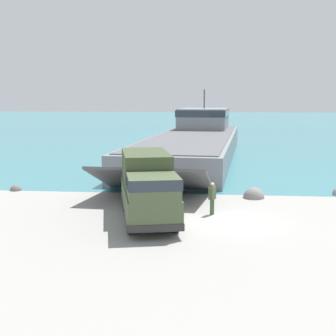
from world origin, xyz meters
name	(u,v)px	position (x,y,z in m)	size (l,w,h in m)	color
ground_plane	(223,221)	(0.00, 0.00, 0.00)	(240.00, 240.00, 0.00)	gray
water_surface	(215,122)	(0.00, 96.53, 0.00)	(240.00, 180.00, 0.01)	teal
landing_craft	(195,139)	(-2.42, 27.63, 1.70)	(10.94, 40.55, 7.19)	gray
military_truck	(148,186)	(-3.78, 0.00, 1.70)	(4.05, 7.75, 3.30)	#475638
soldier_on_ramp	(212,196)	(-0.56, 1.25, 1.00)	(0.42, 0.50, 1.73)	#3D4C33
shoreline_rock_a	(16,190)	(-13.57, 6.60, 0.00)	(0.77, 0.77, 0.77)	#66605B
shoreline_rock_b	(254,198)	(1.99, 5.70, 0.00)	(1.31, 1.31, 1.31)	gray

